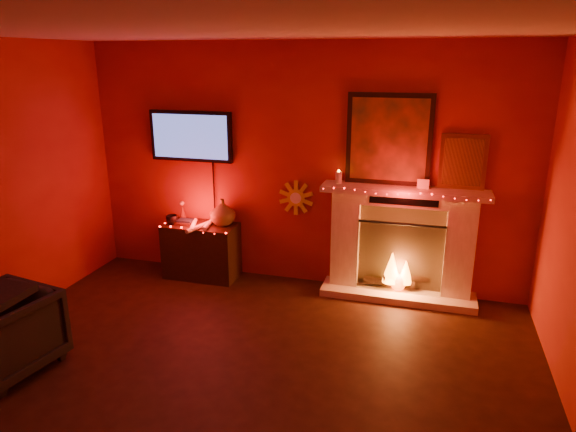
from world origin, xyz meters
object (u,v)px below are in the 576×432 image
at_px(tv, 191,136).
at_px(armchair, 2,333).
at_px(sunburst_clock, 296,198).
at_px(console_table, 203,246).
at_px(fireplace, 401,233).

height_order(tv, armchair, tv).
bearing_deg(sunburst_clock, tv, -178.76).
xyz_separation_m(tv, console_table, (0.17, -0.19, -1.26)).
bearing_deg(console_table, fireplace, 3.11).
relative_size(tv, armchair, 1.64).
height_order(tv, console_table, tv).
xyz_separation_m(sunburst_clock, console_table, (-1.08, -0.21, -0.62)).
height_order(fireplace, armchair, fireplace).
xyz_separation_m(fireplace, armchair, (-3.05, -2.36, -0.38)).
relative_size(fireplace, armchair, 2.88).
distance_m(tv, sunburst_clock, 1.41).
bearing_deg(sunburst_clock, armchair, -127.17).
bearing_deg(armchair, console_table, 80.87).
relative_size(tv, console_table, 1.29).
height_order(fireplace, tv, fireplace).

